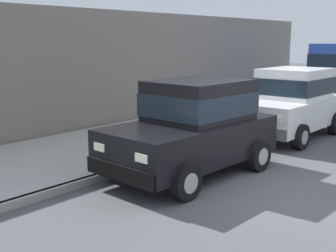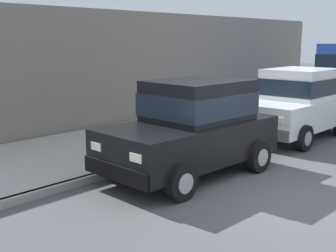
# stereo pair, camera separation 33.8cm
# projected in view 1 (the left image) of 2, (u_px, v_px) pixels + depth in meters

# --- Properties ---
(ground_plane) EXTENTS (80.00, 80.00, 0.00)m
(ground_plane) POSITION_uv_depth(u_px,v_px,m) (291.00, 198.00, 7.46)
(ground_plane) COLOR #4C4C4F
(curb) EXTENTS (0.16, 64.00, 0.14)m
(curb) POSITION_uv_depth(u_px,v_px,m) (153.00, 161.00, 9.49)
(curb) COLOR gray
(curb) RESTS_ON ground
(sidewalk) EXTENTS (3.60, 64.00, 0.14)m
(sidewalk) POSITION_uv_depth(u_px,v_px,m) (99.00, 148.00, 10.65)
(sidewalk) COLOR #A8A59E
(sidewalk) RESTS_ON ground
(car_black_hatchback) EXTENTS (2.05, 3.86, 1.88)m
(car_black_hatchback) POSITION_uv_depth(u_px,v_px,m) (194.00, 126.00, 8.66)
(car_black_hatchback) COLOR black
(car_black_hatchback) RESTS_ON ground
(car_white_hatchback) EXTENTS (1.97, 3.81, 1.88)m
(car_white_hatchback) POSITION_uv_depth(u_px,v_px,m) (292.00, 102.00, 12.03)
(car_white_hatchback) COLOR white
(car_white_hatchback) RESTS_ON ground
(dog_grey) EXTENTS (0.42, 0.70, 0.49)m
(dog_grey) POSITION_uv_depth(u_px,v_px,m) (137.00, 135.00, 10.43)
(dog_grey) COLOR #999691
(dog_grey) RESTS_ON sidewalk
(fire_hydrant) EXTENTS (0.34, 0.24, 0.72)m
(fire_hydrant) POSITION_uv_depth(u_px,v_px,m) (228.00, 118.00, 12.37)
(fire_hydrant) COLOR red
(fire_hydrant) RESTS_ON sidewalk
(building_facade) EXTENTS (0.50, 20.00, 3.52)m
(building_facade) POSITION_uv_depth(u_px,v_px,m) (150.00, 67.00, 14.70)
(building_facade) COLOR slate
(building_facade) RESTS_ON ground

